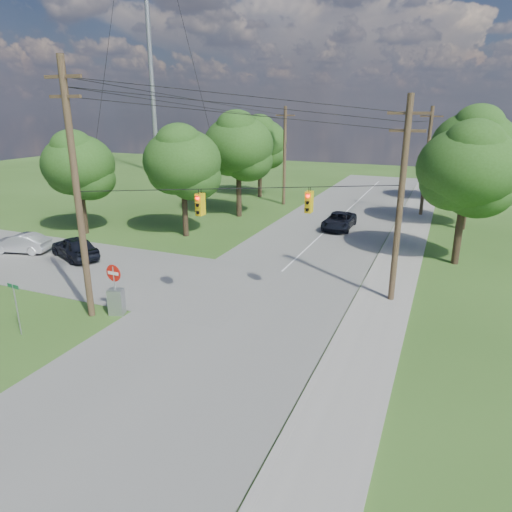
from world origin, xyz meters
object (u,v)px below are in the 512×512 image
at_px(pole_north_e, 427,161).
at_px(pole_sw, 77,191).
at_px(pole_north_w, 285,155).
at_px(car_main_north, 339,221).
at_px(do_not_enter_sign, 114,279).
at_px(car_cross_dark, 75,247).
at_px(control_cabinet, 116,302).
at_px(car_cross_silver, 21,243).
at_px(pole_ne, 401,200).

bearing_deg(pole_north_e, pole_sw, -114.52).
bearing_deg(pole_north_w, car_main_north, -45.72).
height_order(pole_sw, do_not_enter_sign, pole_sw).
bearing_deg(pole_north_w, pole_sw, -89.23).
height_order(car_cross_dark, do_not_enter_sign, do_not_enter_sign).
height_order(pole_north_e, control_cabinet, pole_north_e).
xyz_separation_m(car_cross_dark, car_cross_silver, (-4.48, -0.49, -0.10)).
height_order(pole_north_w, control_cabinet, pole_north_w).
height_order(pole_north_w, do_not_enter_sign, pole_north_w).
bearing_deg(do_not_enter_sign, car_cross_silver, 159.23).
height_order(pole_sw, car_cross_dark, pole_sw).
distance_m(pole_sw, control_cabinet, 5.71).
bearing_deg(pole_ne, control_cabinet, -150.55).
relative_size(pole_north_w, car_main_north, 2.04).
xyz_separation_m(pole_ne, car_cross_dark, (-20.83, -0.96, -4.66)).
distance_m(car_cross_dark, car_cross_silver, 4.50).
bearing_deg(pole_ne, pole_north_e, 90.00).
distance_m(pole_north_w, car_cross_silver, 26.45).
distance_m(pole_north_w, do_not_enter_sign, 29.22).
bearing_deg(car_cross_silver, car_cross_dark, 82.24).
height_order(pole_north_e, pole_north_w, same).
bearing_deg(car_cross_silver, car_main_north, 114.71).
relative_size(car_main_north, do_not_enter_sign, 1.87).
xyz_separation_m(pole_north_w, car_cross_dark, (-6.93, -22.96, -4.32)).
height_order(pole_ne, car_cross_silver, pole_ne).
distance_m(pole_sw, car_cross_dark, 11.27).
height_order(car_cross_silver, car_main_north, car_cross_silver).
height_order(pole_sw, control_cabinet, pole_sw).
height_order(car_main_north, control_cabinet, car_main_north).
bearing_deg(car_main_north, pole_sw, -109.27).
distance_m(pole_north_w, car_main_north, 12.07).
bearing_deg(pole_ne, do_not_enter_sign, -150.55).
height_order(pole_sw, car_main_north, pole_sw).
bearing_deg(control_cabinet, car_cross_silver, 139.38).
xyz_separation_m(pole_sw, control_cabinet, (1.10, 0.60, -5.57)).
height_order(pole_ne, pole_north_e, pole_ne).
bearing_deg(car_cross_dark, pole_sw, 71.40).
bearing_deg(do_not_enter_sign, pole_sw, -148.97).
xyz_separation_m(pole_north_e, car_cross_dark, (-20.83, -22.96, -4.32)).
distance_m(car_cross_dark, car_main_north, 20.99).
xyz_separation_m(car_cross_dark, do_not_enter_sign, (8.43, -6.04, 1.08)).
distance_m(pole_ne, car_cross_silver, 25.79).
relative_size(car_cross_silver, control_cabinet, 3.12).
height_order(pole_north_e, car_cross_dark, pole_north_e).
bearing_deg(pole_ne, pole_north_w, 122.29).
xyz_separation_m(pole_ne, car_main_north, (-6.06, 13.96, -4.76)).
bearing_deg(pole_ne, car_cross_dark, -177.35).
xyz_separation_m(pole_north_w, car_cross_silver, (-11.40, -23.45, -4.42)).
height_order(car_cross_dark, car_cross_silver, car_cross_dark).
height_order(pole_sw, pole_north_e, pole_sw).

